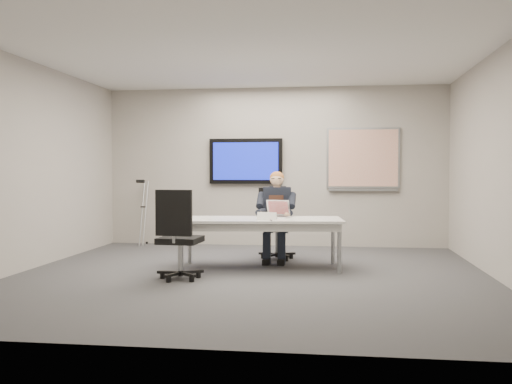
# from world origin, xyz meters

# --- Properties ---
(floor) EXTENTS (6.00, 6.00, 0.02)m
(floor) POSITION_xyz_m (0.00, 0.00, 0.00)
(floor) COLOR #39393C
(floor) RESTS_ON ground
(ceiling) EXTENTS (6.00, 6.00, 0.02)m
(ceiling) POSITION_xyz_m (0.00, 0.00, 2.80)
(ceiling) COLOR white
(ceiling) RESTS_ON wall_back
(wall_back) EXTENTS (6.00, 0.02, 2.80)m
(wall_back) POSITION_xyz_m (0.00, 3.00, 1.40)
(wall_back) COLOR #A29B93
(wall_back) RESTS_ON ground
(wall_front) EXTENTS (6.00, 0.02, 2.80)m
(wall_front) POSITION_xyz_m (0.00, -3.00, 1.40)
(wall_front) COLOR #A29B93
(wall_front) RESTS_ON ground
(wall_left) EXTENTS (0.02, 6.00, 2.80)m
(wall_left) POSITION_xyz_m (-3.00, 0.00, 1.40)
(wall_left) COLOR #A29B93
(wall_left) RESTS_ON ground
(wall_right) EXTENTS (0.02, 6.00, 2.80)m
(wall_right) POSITION_xyz_m (3.00, 0.00, 1.40)
(wall_right) COLOR #A29B93
(wall_right) RESTS_ON ground
(conference_table) EXTENTS (2.28, 1.14, 0.68)m
(conference_table) POSITION_xyz_m (0.06, 0.60, 0.60)
(conference_table) COLOR white
(conference_table) RESTS_ON ground
(tv_display) EXTENTS (1.30, 0.09, 0.80)m
(tv_display) POSITION_xyz_m (-0.50, 2.95, 1.50)
(tv_display) COLOR black
(tv_display) RESTS_ON wall_back
(whiteboard) EXTENTS (1.25, 0.08, 1.10)m
(whiteboard) POSITION_xyz_m (1.55, 2.97, 1.53)
(whiteboard) COLOR #919499
(whiteboard) RESTS_ON wall_back
(office_chair_far) EXTENTS (0.68, 0.68, 1.07)m
(office_chair_far) POSITION_xyz_m (0.19, 1.45, 0.33)
(office_chair_far) COLOR black
(office_chair_far) RESTS_ON ground
(office_chair_near) EXTENTS (0.55, 0.55, 1.10)m
(office_chair_near) POSITION_xyz_m (-0.81, -0.39, 0.34)
(office_chair_near) COLOR black
(office_chair_near) RESTS_ON ground
(seated_person) EXTENTS (0.43, 0.74, 1.32)m
(seated_person) POSITION_xyz_m (0.21, 1.20, 0.53)
(seated_person) COLOR #1B212E
(seated_person) RESTS_ON office_chair_far
(crutch) EXTENTS (0.24, 0.73, 1.26)m
(crutch) POSITION_xyz_m (-2.32, 2.76, 0.60)
(crutch) COLOR #999DA0
(crutch) RESTS_ON ground
(laptop) EXTENTS (0.38, 0.39, 0.24)m
(laptop) POSITION_xyz_m (0.27, 0.84, 0.74)
(laptop) COLOR silver
(laptop) RESTS_ON conference_table
(name_tent) EXTENTS (0.27, 0.10, 0.10)m
(name_tent) POSITION_xyz_m (0.17, 0.37, 0.73)
(name_tent) COLOR white
(name_tent) RESTS_ON conference_table
(pen) EXTENTS (0.05, 0.12, 0.01)m
(pen) POSITION_xyz_m (0.24, 0.26, 0.68)
(pen) COLOR black
(pen) RESTS_ON conference_table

